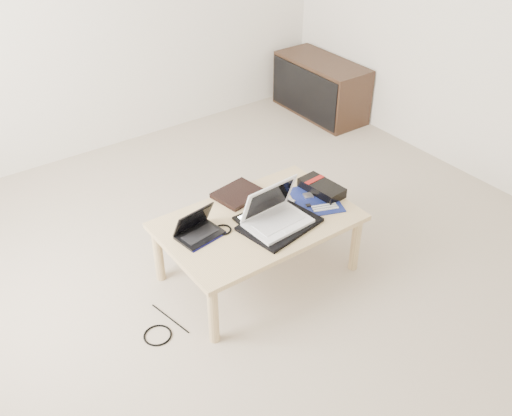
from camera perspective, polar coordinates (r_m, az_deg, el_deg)
ground at (r=3.51m, az=-0.17°, el=-6.11°), size 4.00×4.00×0.00m
coffee_table at (r=3.26m, az=0.21°, el=-1.84°), size 1.10×0.70×0.40m
media_cabinet at (r=5.31m, az=6.43°, el=11.88°), size 0.41×0.90×0.50m
book at (r=3.43m, az=-1.76°, el=1.41°), size 0.30×0.27×0.03m
netbook at (r=3.11m, az=-5.83°, el=-2.19°), size 0.26×0.21×0.16m
tablet at (r=3.23m, az=0.51°, el=-1.02°), size 0.27×0.20×0.01m
remote at (r=3.41m, az=2.33°, el=1.12°), size 0.09×0.21×0.02m
neoprene_sleeve at (r=3.18m, az=2.38°, el=-1.63°), size 0.46×0.37×0.02m
white_laptop at (r=3.15m, az=1.90°, el=-0.66°), size 0.36×0.27×0.24m
motherboard at (r=3.41m, az=6.01°, el=0.85°), size 0.36×0.40×0.02m
gpu_box at (r=3.47m, az=6.58°, el=2.01°), size 0.17×0.29×0.06m
cable_coil at (r=3.15m, az=-3.34°, el=-2.18°), size 0.13×0.13×0.01m
floor_cable_coil at (r=3.16m, az=-9.81°, el=-12.43°), size 0.18×0.18×0.01m
floor_cable_trail at (r=3.23m, az=-8.58°, el=-10.87°), size 0.07×0.30×0.01m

